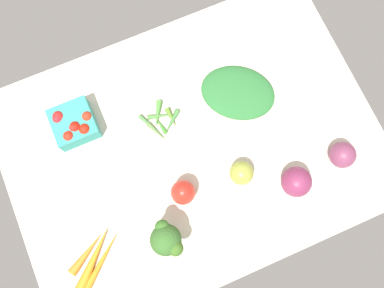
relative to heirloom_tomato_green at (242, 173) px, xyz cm
name	(u,v)px	position (x,y,z in cm)	size (l,w,h in cm)	color
tablecloth	(192,146)	(9.04, -13.01, -4.31)	(104.00, 76.00, 2.00)	beige
heirloom_tomato_green	(242,173)	(0.00, 0.00, 0.00)	(6.61, 6.61, 6.61)	#9AA43E
broccoli_head	(167,240)	(25.12, 8.47, 4.72)	(8.04, 9.91, 12.27)	#9CCE89
bell_pepper_red	(183,192)	(16.65, -1.36, 0.87)	(6.61, 6.61, 8.36)	red
red_onion_center	(296,182)	(-12.37, 8.05, 0.83)	(8.27, 8.27, 8.27)	#812D51
berry_basket	(74,124)	(37.15, -31.02, 0.07)	(11.46, 11.46, 6.96)	teal
leafy_greens_clump	(238,93)	(-9.05, -21.73, -1.30)	(16.14, 21.37, 4.02)	#2D7135
okra_pile	(162,121)	(14.20, -22.90, -2.54)	(11.78, 12.29, 1.81)	#408A2E
red_onion_near_basket	(343,155)	(-27.39, 6.38, 0.33)	(7.27, 7.27, 7.27)	#7C3857
carrot_bunch	(94,258)	(44.92, 5.02, -1.99)	(16.20, 15.64, 2.93)	orange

